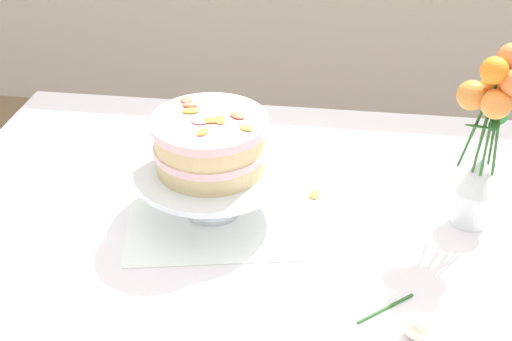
{
  "coord_description": "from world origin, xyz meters",
  "views": [
    {
      "loc": [
        0.07,
        -0.94,
        1.49
      ],
      "look_at": [
        -0.06,
        0.01,
        0.86
      ],
      "focal_mm": 45.65,
      "sensor_mm": 36.0,
      "label": 1
    }
  ],
  "objects": [
    {
      "name": "layer_cake",
      "position": [
        -0.15,
        0.05,
        0.89
      ],
      "size": [
        0.21,
        0.21,
        0.11
      ],
      "color": "beige",
      "rests_on": "cake_stand"
    },
    {
      "name": "linen_napkin",
      "position": [
        -0.15,
        0.05,
        0.74
      ],
      "size": [
        0.38,
        0.38,
        0.0
      ],
      "primitive_type": "cube",
      "rotation": [
        0.0,
        0.0,
        0.2
      ],
      "color": "white",
      "rests_on": "dining_table"
    },
    {
      "name": "cake_stand",
      "position": [
        -0.15,
        0.05,
        0.82
      ],
      "size": [
        0.29,
        0.29,
        0.1
      ],
      "color": "silver",
      "rests_on": "linen_napkin"
    },
    {
      "name": "dining_table",
      "position": [
        0.0,
        -0.02,
        0.65
      ],
      "size": [
        1.4,
        1.0,
        0.74
      ],
      "color": "white",
      "rests_on": "ground"
    },
    {
      "name": "flower_vase",
      "position": [
        0.34,
        0.08,
        0.92
      ],
      "size": [
        0.11,
        0.09,
        0.35
      ],
      "color": "silver",
      "rests_on": "dining_table"
    },
    {
      "name": "loose_petal_0",
      "position": [
        0.04,
        0.12,
        0.74
      ],
      "size": [
        0.03,
        0.04,
        0.01
      ],
      "primitive_type": "ellipsoid",
      "rotation": [
        0.0,
        0.0,
        4.51
      ],
      "color": "yellow",
      "rests_on": "dining_table"
    },
    {
      "name": "fallen_rose",
      "position": [
        0.22,
        -0.23,
        0.76
      ],
      "size": [
        0.11,
        0.11,
        0.04
      ],
      "color": "#2D6028",
      "rests_on": "dining_table"
    }
  ]
}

